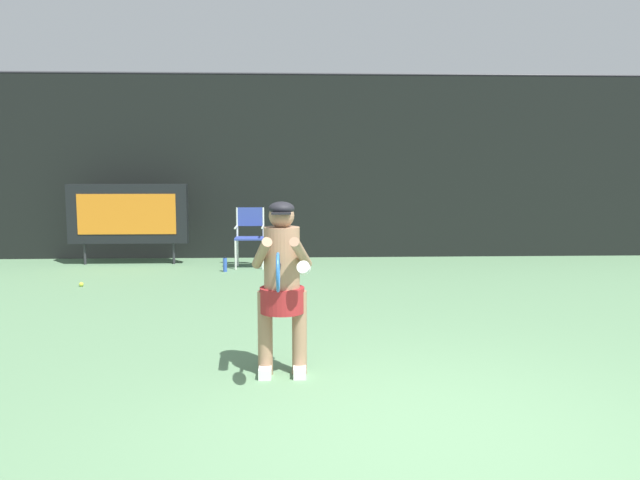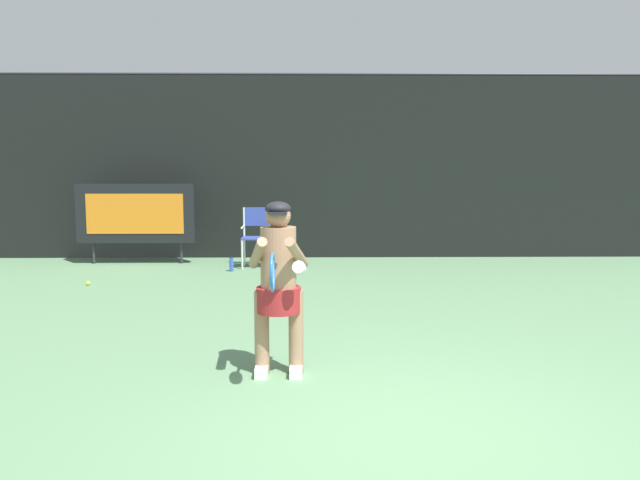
# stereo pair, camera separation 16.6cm
# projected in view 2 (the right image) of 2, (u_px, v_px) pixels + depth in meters

# --- Properties ---
(ground) EXTENTS (18.00, 22.00, 0.03)m
(ground) POSITION_uv_depth(u_px,v_px,m) (413.00, 446.00, 4.14)
(ground) COLOR #608A60
(backdrop_screen) EXTENTS (18.00, 0.12, 3.66)m
(backdrop_screen) POSITION_uv_depth(u_px,v_px,m) (344.00, 167.00, 12.55)
(backdrop_screen) COLOR black
(backdrop_screen) RESTS_ON ground
(scoreboard) EXTENTS (2.20, 0.21, 1.50)m
(scoreboard) POSITION_uv_depth(u_px,v_px,m) (136.00, 214.00, 11.78)
(scoreboard) COLOR black
(scoreboard) RESTS_ON ground
(umpire_chair) EXTENTS (0.52, 0.44, 1.08)m
(umpire_chair) POSITION_uv_depth(u_px,v_px,m) (257.00, 233.00, 11.44)
(umpire_chair) COLOR white
(umpire_chair) RESTS_ON ground
(water_bottle) EXTENTS (0.07, 0.07, 0.27)m
(water_bottle) POSITION_uv_depth(u_px,v_px,m) (231.00, 264.00, 10.98)
(water_bottle) COLOR blue
(water_bottle) RESTS_ON ground
(tennis_player) EXTENTS (0.53, 0.61, 1.52)m
(tennis_player) POSITION_uv_depth(u_px,v_px,m) (279.00, 280.00, 5.45)
(tennis_player) COLOR white
(tennis_player) RESTS_ON ground
(tennis_racket) EXTENTS (0.03, 0.60, 0.31)m
(tennis_racket) POSITION_uv_depth(u_px,v_px,m) (273.00, 272.00, 4.93)
(tennis_racket) COLOR black
(tennis_ball_loose) EXTENTS (0.07, 0.07, 0.07)m
(tennis_ball_loose) POSITION_uv_depth(u_px,v_px,m) (88.00, 283.00, 9.69)
(tennis_ball_loose) COLOR #CCDB3D
(tennis_ball_loose) RESTS_ON ground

